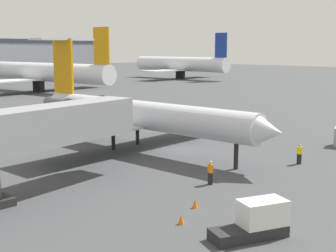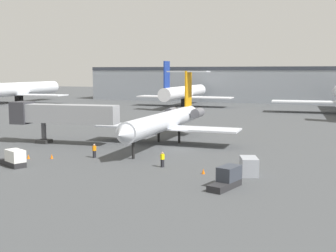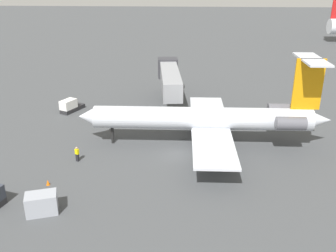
{
  "view_description": "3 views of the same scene",
  "coord_description": "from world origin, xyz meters",
  "px_view_note": "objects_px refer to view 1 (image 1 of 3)",
  "views": [
    {
      "loc": [
        -32.54,
        -28.53,
        9.47
      ],
      "look_at": [
        -1.03,
        0.26,
        2.3
      ],
      "focal_mm": 49.81,
      "sensor_mm": 36.0,
      "label": 1
    },
    {
      "loc": [
        19.35,
        -54.27,
        10.42
      ],
      "look_at": [
        -2.37,
        2.99,
        2.62
      ],
      "focal_mm": 46.12,
      "sensor_mm": 36.0,
      "label": 2
    },
    {
      "loc": [
        38.02,
        0.69,
        19.02
      ],
      "look_at": [
        -1.83,
        -1.65,
        2.64
      ],
      "focal_mm": 39.97,
      "sensor_mm": 36.0,
      "label": 3
    }
  ],
  "objects_px": {
    "jet_bridge": "(24,131)",
    "ground_crew_loader": "(210,172)",
    "ground_crew_marshaller": "(299,154)",
    "parked_airliner_east_mid": "(181,64)",
    "regional_jet": "(133,112)",
    "traffic_cone_mid": "(195,203)",
    "parked_airliner_centre": "(39,72)",
    "baggage_tug_lead": "(256,221)",
    "traffic_cone_far": "(181,219)"
  },
  "relations": [
    {
      "from": "jet_bridge",
      "to": "ground_crew_loader",
      "type": "distance_m",
      "value": 12.81
    },
    {
      "from": "ground_crew_marshaller",
      "to": "parked_airliner_east_mid",
      "type": "distance_m",
      "value": 107.74
    },
    {
      "from": "parked_airliner_east_mid",
      "to": "regional_jet",
      "type": "bearing_deg",
      "value": -141.7
    },
    {
      "from": "traffic_cone_mid",
      "to": "parked_airliner_centre",
      "type": "height_order",
      "value": "parked_airliner_centre"
    },
    {
      "from": "ground_crew_marshaller",
      "to": "traffic_cone_mid",
      "type": "distance_m",
      "value": 14.14
    },
    {
      "from": "ground_crew_marshaller",
      "to": "parked_airliner_centre",
      "type": "height_order",
      "value": "parked_airliner_centre"
    },
    {
      "from": "parked_airliner_centre",
      "to": "baggage_tug_lead",
      "type": "bearing_deg",
      "value": -115.18
    },
    {
      "from": "traffic_cone_far",
      "to": "traffic_cone_mid",
      "type": "bearing_deg",
      "value": 23.34
    },
    {
      "from": "baggage_tug_lead",
      "to": "regional_jet",
      "type": "bearing_deg",
      "value": 62.72
    },
    {
      "from": "ground_crew_marshaller",
      "to": "traffic_cone_far",
      "type": "distance_m",
      "value": 16.74
    },
    {
      "from": "ground_crew_marshaller",
      "to": "parked_airliner_centre",
      "type": "relative_size",
      "value": 0.04
    },
    {
      "from": "jet_bridge",
      "to": "baggage_tug_lead",
      "type": "relative_size",
      "value": 3.82
    },
    {
      "from": "jet_bridge",
      "to": "ground_crew_loader",
      "type": "height_order",
      "value": "jet_bridge"
    },
    {
      "from": "jet_bridge",
      "to": "ground_crew_loader",
      "type": "relative_size",
      "value": 9.54
    },
    {
      "from": "jet_bridge",
      "to": "ground_crew_loader",
      "type": "bearing_deg",
      "value": -35.06
    },
    {
      "from": "regional_jet",
      "to": "parked_airliner_east_mid",
      "type": "distance_m",
      "value": 101.69
    },
    {
      "from": "jet_bridge",
      "to": "traffic_cone_mid",
      "type": "relative_size",
      "value": 29.31
    },
    {
      "from": "ground_crew_loader",
      "to": "baggage_tug_lead",
      "type": "relative_size",
      "value": 0.4
    },
    {
      "from": "regional_jet",
      "to": "jet_bridge",
      "type": "distance_m",
      "value": 15.65
    },
    {
      "from": "traffic_cone_far",
      "to": "parked_airliner_centre",
      "type": "height_order",
      "value": "parked_airliner_centre"
    },
    {
      "from": "traffic_cone_mid",
      "to": "parked_airliner_east_mid",
      "type": "distance_m",
      "value": 118.27
    },
    {
      "from": "ground_crew_marshaller",
      "to": "traffic_cone_far",
      "type": "height_order",
      "value": "ground_crew_marshaller"
    },
    {
      "from": "ground_crew_marshaller",
      "to": "traffic_cone_far",
      "type": "relative_size",
      "value": 3.07
    },
    {
      "from": "parked_airliner_east_mid",
      "to": "jet_bridge",
      "type": "bearing_deg",
      "value": -144.0
    },
    {
      "from": "jet_bridge",
      "to": "traffic_cone_mid",
      "type": "height_order",
      "value": "jet_bridge"
    },
    {
      "from": "jet_bridge",
      "to": "regional_jet",
      "type": "bearing_deg",
      "value": 20.87
    },
    {
      "from": "jet_bridge",
      "to": "parked_airliner_centre",
      "type": "xyz_separation_m",
      "value": [
        40.53,
        62.65,
        -0.04
      ]
    },
    {
      "from": "ground_crew_loader",
      "to": "baggage_tug_lead",
      "type": "distance_m",
      "value": 9.36
    },
    {
      "from": "regional_jet",
      "to": "baggage_tug_lead",
      "type": "distance_m",
      "value": 22.65
    },
    {
      "from": "ground_crew_marshaller",
      "to": "parked_airliner_centre",
      "type": "xyz_separation_m",
      "value": [
        20.82,
        71.61,
        3.41
      ]
    },
    {
      "from": "parked_airliner_centre",
      "to": "regional_jet",
      "type": "bearing_deg",
      "value": -114.42
    },
    {
      "from": "parked_airliner_centre",
      "to": "jet_bridge",
      "type": "bearing_deg",
      "value": -122.9
    },
    {
      "from": "traffic_cone_mid",
      "to": "parked_airliner_east_mid",
      "type": "relative_size",
      "value": 0.02
    },
    {
      "from": "traffic_cone_far",
      "to": "parked_airliner_east_mid",
      "type": "relative_size",
      "value": 0.02
    },
    {
      "from": "regional_jet",
      "to": "traffic_cone_far",
      "type": "height_order",
      "value": "regional_jet"
    },
    {
      "from": "ground_crew_marshaller",
      "to": "parked_airliner_centre",
      "type": "distance_m",
      "value": 74.66
    },
    {
      "from": "ground_crew_loader",
      "to": "traffic_cone_far",
      "type": "xyz_separation_m",
      "value": [
        -7.06,
        -3.4,
        -0.58
      ]
    },
    {
      "from": "regional_jet",
      "to": "ground_crew_marshaller",
      "type": "xyz_separation_m",
      "value": [
        5.1,
        -14.53,
        -2.6
      ]
    },
    {
      "from": "regional_jet",
      "to": "ground_crew_loader",
      "type": "xyz_separation_m",
      "value": [
        -4.51,
        -12.66,
        -2.6
      ]
    },
    {
      "from": "ground_crew_loader",
      "to": "baggage_tug_lead",
      "type": "xyz_separation_m",
      "value": [
        -5.81,
        -7.33,
        -0.02
      ]
    },
    {
      "from": "jet_bridge",
      "to": "parked_airliner_centre",
      "type": "distance_m",
      "value": 74.62
    },
    {
      "from": "ground_crew_marshaller",
      "to": "parked_airliner_east_mid",
      "type": "height_order",
      "value": "parked_airliner_east_mid"
    },
    {
      "from": "traffic_cone_mid",
      "to": "baggage_tug_lead",
      "type": "bearing_deg",
      "value": -104.38
    },
    {
      "from": "jet_bridge",
      "to": "traffic_cone_mid",
      "type": "distance_m",
      "value": 11.65
    },
    {
      "from": "parked_airliner_centre",
      "to": "traffic_cone_far",
      "type": "bearing_deg",
      "value": -117.14
    },
    {
      "from": "baggage_tug_lead",
      "to": "parked_airliner_centre",
      "type": "height_order",
      "value": "parked_airliner_centre"
    },
    {
      "from": "ground_crew_marshaller",
      "to": "baggage_tug_lead",
      "type": "xyz_separation_m",
      "value": [
        -15.41,
        -5.47,
        -0.02
      ]
    },
    {
      "from": "jet_bridge",
      "to": "traffic_cone_far",
      "type": "xyz_separation_m",
      "value": [
        3.04,
        -10.49,
        -4.04
      ]
    },
    {
      "from": "traffic_cone_mid",
      "to": "parked_airliner_east_mid",
      "type": "bearing_deg",
      "value": 41.28
    },
    {
      "from": "ground_crew_loader",
      "to": "parked_airliner_centre",
      "type": "bearing_deg",
      "value": 66.43
    }
  ]
}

